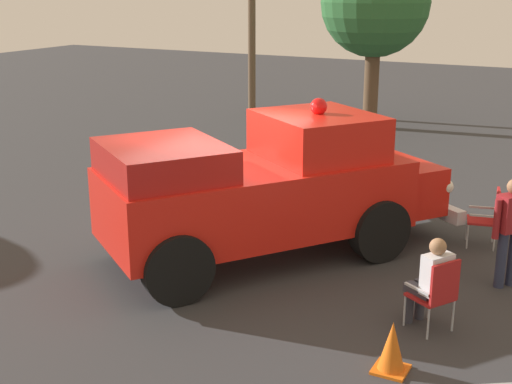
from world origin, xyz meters
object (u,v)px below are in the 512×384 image
vintage_fire_truck (269,187)px  oak_tree_left (375,3)px  utility_pole (252,12)px  lawn_chair_near_truck (437,291)px  lawn_chair_by_car (490,214)px  spectator_seated (431,279)px  traffic_cone (392,348)px  spectator_standing (511,225)px

vintage_fire_truck → oak_tree_left: (-11.05, -2.02, 2.58)m
utility_pole → lawn_chair_near_truck: bearing=36.5°
vintage_fire_truck → lawn_chair_by_car: size_ratio=5.99×
lawn_chair_by_car → utility_pole: 14.01m
lawn_chair_near_truck → spectator_seated: bearing=-122.4°
vintage_fire_truck → utility_pole: (-11.80, -6.61, 2.21)m
oak_tree_left → spectator_seated: bearing=22.2°
spectator_seated → oak_tree_left: 13.68m
traffic_cone → lawn_chair_near_truck: bearing=169.8°
lawn_chair_by_car → spectator_seated: size_ratio=0.79×
spectator_seated → spectator_standing: (-1.87, 0.69, 0.27)m
traffic_cone → oak_tree_left: bearing=-160.1°
oak_tree_left → traffic_cone: bearing=19.9°
lawn_chair_by_car → traffic_cone: lawn_chair_by_car is taller
vintage_fire_truck → spectator_standing: vintage_fire_truck is taller
spectator_seated → vintage_fire_truck: bearing=-113.3°
vintage_fire_truck → spectator_seated: vintage_fire_truck is taller
lawn_chair_near_truck → utility_pole: size_ratio=0.16×
lawn_chair_near_truck → oak_tree_left: bearing=-157.5°
lawn_chair_by_car → spectator_seated: (3.46, -0.14, 0.11)m
lawn_chair_near_truck → traffic_cone: size_ratio=1.61×
spectator_seated → spectator_standing: 2.01m
spectator_seated → lawn_chair_near_truck: bearing=57.6°
spectator_standing → oak_tree_left: oak_tree_left is taller
oak_tree_left → utility_pole: (-0.76, -4.59, -0.37)m
spectator_standing → oak_tree_left: bearing=-151.4°
lawn_chair_by_car → spectator_standing: spectator_standing is taller
spectator_standing → spectator_seated: bearing=-20.2°
lawn_chair_near_truck → utility_pole: 16.62m
oak_tree_left → lawn_chair_near_truck: bearing=22.5°
lawn_chair_by_car → vintage_fire_truck: bearing=-55.7°
lawn_chair_near_truck → lawn_chair_by_car: size_ratio=1.00×
oak_tree_left → spectator_standing: bearing=28.6°
oak_tree_left → utility_pole: bearing=-99.4°
oak_tree_left → traffic_cone: (13.62, 4.93, -3.47)m
oak_tree_left → utility_pole: 4.67m
traffic_cone → spectator_seated: bearing=175.3°
vintage_fire_truck → oak_tree_left: size_ratio=1.12×
lawn_chair_by_car → traffic_cone: size_ratio=1.61×
spectator_standing → lawn_chair_by_car: bearing=-161.0°
spectator_standing → utility_pole: 15.44m
lawn_chair_by_car → lawn_chair_near_truck: bearing=-0.5°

